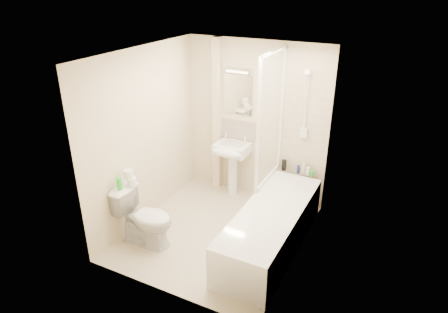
% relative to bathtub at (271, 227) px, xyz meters
% --- Properties ---
extents(floor, '(2.50, 2.50, 0.00)m').
position_rel_bathtub_xyz_m(floor, '(-0.75, -0.04, -0.29)').
color(floor, beige).
rests_on(floor, ground).
extents(wall_back, '(2.20, 0.02, 2.40)m').
position_rel_bathtub_xyz_m(wall_back, '(-0.75, 1.21, 0.91)').
color(wall_back, beige).
rests_on(wall_back, ground).
extents(wall_left, '(0.02, 2.50, 2.40)m').
position_rel_bathtub_xyz_m(wall_left, '(-1.85, -0.04, 0.91)').
color(wall_left, beige).
rests_on(wall_left, ground).
extents(wall_right, '(0.02, 2.50, 2.40)m').
position_rel_bathtub_xyz_m(wall_right, '(0.35, -0.04, 0.91)').
color(wall_right, beige).
rests_on(wall_right, ground).
extents(ceiling, '(2.20, 2.50, 0.02)m').
position_rel_bathtub_xyz_m(ceiling, '(-0.75, -0.04, 2.11)').
color(ceiling, white).
rests_on(ceiling, wall_back).
extents(tile_back, '(0.70, 0.01, 1.75)m').
position_rel_bathtub_xyz_m(tile_back, '(0.00, 1.20, 1.14)').
color(tile_back, beige).
rests_on(tile_back, wall_back).
extents(tile_right, '(0.01, 2.10, 1.75)m').
position_rel_bathtub_xyz_m(tile_right, '(0.34, 0.00, 1.14)').
color(tile_right, beige).
rests_on(tile_right, wall_right).
extents(pipe_boxing, '(0.12, 0.12, 2.40)m').
position_rel_bathtub_xyz_m(pipe_boxing, '(-1.37, 1.15, 0.91)').
color(pipe_boxing, beige).
rests_on(pipe_boxing, ground).
extents(splashback, '(0.60, 0.02, 0.30)m').
position_rel_bathtub_xyz_m(splashback, '(-1.04, 1.20, 0.74)').
color(splashback, beige).
rests_on(splashback, wall_back).
extents(mirror, '(0.46, 0.01, 0.60)m').
position_rel_bathtub_xyz_m(mirror, '(-1.04, 1.20, 1.29)').
color(mirror, white).
rests_on(mirror, wall_back).
extents(strip_light, '(0.42, 0.07, 0.07)m').
position_rel_bathtub_xyz_m(strip_light, '(-1.04, 1.18, 1.66)').
color(strip_light, silver).
rests_on(strip_light, wall_back).
extents(bathtub, '(0.70, 2.10, 0.55)m').
position_rel_bathtub_xyz_m(bathtub, '(0.00, 0.00, 0.00)').
color(bathtub, white).
rests_on(bathtub, ground).
extents(shower_screen, '(0.04, 0.92, 1.80)m').
position_rel_bathtub_xyz_m(shower_screen, '(-0.35, 0.76, 1.16)').
color(shower_screen, white).
rests_on(shower_screen, bathtub).
extents(shower_fixture, '(0.10, 0.16, 0.99)m').
position_rel_bathtub_xyz_m(shower_fixture, '(-0.00, 1.16, 1.26)').
color(shower_fixture, white).
rests_on(shower_fixture, wall_back).
extents(pedestal_sink, '(0.51, 0.47, 0.98)m').
position_rel_bathtub_xyz_m(pedestal_sink, '(-1.04, 0.98, 0.40)').
color(pedestal_sink, white).
rests_on(pedestal_sink, ground).
extents(bottle_black_a, '(0.07, 0.07, 0.16)m').
position_rel_bathtub_xyz_m(bottle_black_a, '(-0.24, 1.12, 0.34)').
color(bottle_black_a, black).
rests_on(bottle_black_a, bathtub).
extents(bottle_blue, '(0.04, 0.04, 0.12)m').
position_rel_bathtub_xyz_m(bottle_blue, '(-0.02, 1.12, 0.32)').
color(bottle_blue, navy).
rests_on(bottle_blue, bathtub).
extents(bottle_cream, '(0.06, 0.06, 0.18)m').
position_rel_bathtub_xyz_m(bottle_cream, '(0.06, 1.12, 0.35)').
color(bottle_cream, beige).
rests_on(bottle_cream, bathtub).
extents(bottle_white_b, '(0.06, 0.06, 0.12)m').
position_rel_bathtub_xyz_m(bottle_white_b, '(0.12, 1.12, 0.32)').
color(bottle_white_b, silver).
rests_on(bottle_white_b, bathtub).
extents(bottle_green, '(0.06, 0.06, 0.08)m').
position_rel_bathtub_xyz_m(bottle_green, '(0.19, 1.12, 0.30)').
color(bottle_green, green).
rests_on(bottle_green, bathtub).
extents(toilet, '(0.50, 0.79, 0.76)m').
position_rel_bathtub_xyz_m(toilet, '(-1.47, -0.65, 0.09)').
color(toilet, white).
rests_on(toilet, ground).
extents(toilet_roll_lower, '(0.12, 0.12, 0.10)m').
position_rel_bathtub_xyz_m(toilet_roll_lower, '(-1.68, -0.58, 0.53)').
color(toilet_roll_lower, white).
rests_on(toilet_roll_lower, toilet).
extents(toilet_roll_upper, '(0.12, 0.12, 0.10)m').
position_rel_bathtub_xyz_m(toilet_roll_upper, '(-1.72, -0.59, 0.63)').
color(toilet_roll_upper, white).
rests_on(toilet_roll_upper, toilet_roll_lower).
extents(green_bottle, '(0.06, 0.06, 0.16)m').
position_rel_bathtub_xyz_m(green_bottle, '(-1.74, -0.74, 0.55)').
color(green_bottle, green).
rests_on(green_bottle, toilet).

